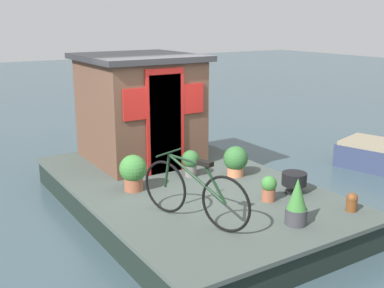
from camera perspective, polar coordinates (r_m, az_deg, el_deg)
ground_plane at (r=7.87m, az=-0.79°, el=-7.95°), size 60.00×60.00×0.00m
houseboat_deck at (r=7.78m, az=-0.79°, el=-6.34°), size 5.46×3.39×0.47m
houseboat_cabin at (r=8.81m, az=-6.36°, el=4.42°), size 2.13×2.01×1.97m
bicycle at (r=6.15m, az=0.24°, el=-5.87°), size 1.65×0.68×0.88m
potted_plant_sage at (r=6.25m, az=12.58°, el=-6.93°), size 0.29×0.29×0.63m
potted_plant_thyme at (r=6.99m, az=9.29°, el=-5.25°), size 0.23×0.23×0.38m
potted_plant_fern at (r=7.93m, az=-0.18°, el=-2.15°), size 0.30×0.30×0.45m
potted_plant_geranium at (r=7.33m, az=-7.13°, el=-3.30°), size 0.43×0.43×0.57m
potted_plant_succulent at (r=7.98m, az=5.30°, el=-1.98°), size 0.42×0.42×0.52m
charcoal_grill at (r=7.37m, az=12.27°, el=-4.22°), size 0.38×0.38×0.32m
mooring_bollard at (r=6.93m, az=18.79°, el=-6.61°), size 0.16×0.16×0.27m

